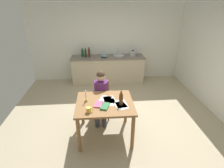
{
  "coord_description": "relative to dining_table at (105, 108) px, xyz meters",
  "views": [
    {
      "loc": [
        -0.33,
        -3.55,
        2.58
      ],
      "look_at": [
        -0.03,
        0.16,
        0.85
      ],
      "focal_mm": 28.59,
      "sensor_mm": 36.0,
      "label": 1
    }
  ],
  "objects": [
    {
      "name": "mixing_bowl",
      "position": [
        0.11,
        2.72,
        0.29
      ],
      "size": [
        0.24,
        0.24,
        0.11
      ],
      "primitive_type": "ellipsoid",
      "color": "#668C99",
      "rests_on": "kitchen_counter"
    },
    {
      "name": "paper_bill",
      "position": [
        0.09,
        0.01,
        0.12
      ],
      "size": [
        0.26,
        0.33,
        0.0
      ],
      "primitive_type": "cube",
      "rotation": [
        0.0,
        0.0,
        -0.16
      ],
      "color": "white",
      "rests_on": "dining_table"
    },
    {
      "name": "bottle_oil",
      "position": [
        -0.61,
        2.87,
        0.35
      ],
      "size": [
        0.07,
        0.07,
        0.29
      ],
      "color": "#194C23",
      "rests_on": "kitchen_counter"
    },
    {
      "name": "bottle_wine_red",
      "position": [
        -0.39,
        2.83,
        0.37
      ],
      "size": [
        0.07,
        0.07,
        0.31
      ],
      "color": "#593319",
      "rests_on": "kitchen_counter"
    },
    {
      "name": "wall_back",
      "position": [
        0.23,
        3.14,
        0.63
      ],
      "size": [
        5.2,
        0.12,
        2.6
      ],
      "primitive_type": "cube",
      "color": "silver",
      "rests_on": "ground"
    },
    {
      "name": "wine_bottle_on_table",
      "position": [
        0.31,
        -0.11,
        0.24
      ],
      "size": [
        0.08,
        0.08,
        0.29
      ],
      "color": "#593319",
      "rests_on": "dining_table"
    },
    {
      "name": "paper_envelope",
      "position": [
        0.31,
        -0.08,
        0.12
      ],
      "size": [
        0.25,
        0.32,
        0.0
      ],
      "primitive_type": "cube",
      "rotation": [
        0.0,
        0.0,
        0.14
      ],
      "color": "white",
      "rests_on": "dining_table"
    },
    {
      "name": "chair_at_table",
      "position": [
        -0.05,
        0.73,
        -0.17
      ],
      "size": [
        0.43,
        0.43,
        0.88
      ],
      "color": "olive",
      "rests_on": "ground"
    },
    {
      "name": "sink_unit",
      "position": [
        0.59,
        2.79,
        0.26
      ],
      "size": [
        0.36,
        0.36,
        0.24
      ],
      "color": "#B2B7BC",
      "rests_on": "kitchen_counter"
    },
    {
      "name": "stovetop_kettle",
      "position": [
        1.07,
        2.78,
        0.33
      ],
      "size": [
        0.18,
        0.18,
        0.22
      ],
      "color": "#B7BABF",
      "rests_on": "kitchen_counter"
    },
    {
      "name": "bottle_vinegar",
      "position": [
        -0.51,
        2.8,
        0.36
      ],
      "size": [
        0.06,
        0.06,
        0.3
      ],
      "color": "black",
      "rests_on": "kitchen_counter"
    },
    {
      "name": "paper_receipt",
      "position": [
        0.01,
        0.12,
        0.12
      ],
      "size": [
        0.31,
        0.35,
        0.0
      ],
      "primitive_type": "cube",
      "rotation": [
        0.0,
        0.0,
        -0.39
      ],
      "color": "white",
      "rests_on": "dining_table"
    },
    {
      "name": "wine_glass_near_sink",
      "position": [
        0.28,
        2.93,
        0.34
      ],
      "size": [
        0.07,
        0.07,
        0.15
      ],
      "color": "silver",
      "rests_on": "kitchen_counter"
    },
    {
      "name": "paper_letter",
      "position": [
        0.3,
        -0.14,
        0.12
      ],
      "size": [
        0.29,
        0.34,
        0.0
      ],
      "primitive_type": "cube",
      "rotation": [
        0.0,
        0.0,
        0.29
      ],
      "color": "white",
      "rests_on": "dining_table"
    },
    {
      "name": "dining_table",
      "position": [
        0.0,
        0.0,
        0.0
      ],
      "size": [
        1.11,
        0.97,
        0.79
      ],
      "color": "olive",
      "rests_on": "ground"
    },
    {
      "name": "ground_plane",
      "position": [
        0.23,
        0.54,
        -0.69
      ],
      "size": [
        5.2,
        5.2,
        0.04
      ],
      "primitive_type": "cube",
      "color": "tan"
    },
    {
      "name": "wine_glass_back_left",
      "position": [
        0.07,
        2.93,
        0.34
      ],
      "size": [
        0.07,
        0.07,
        0.15
      ],
      "color": "silver",
      "rests_on": "kitchen_counter"
    },
    {
      "name": "paper_notice",
      "position": [
        0.09,
        0.1,
        0.12
      ],
      "size": [
        0.24,
        0.32,
        0.0
      ],
      "primitive_type": "cube",
      "rotation": [
        0.0,
        0.0,
        0.12
      ],
      "color": "white",
      "rests_on": "dining_table"
    },
    {
      "name": "book_magazine",
      "position": [
        -0.12,
        -0.08,
        0.13
      ],
      "size": [
        0.19,
        0.26,
        0.02
      ],
      "primitive_type": "cube",
      "rotation": [
        0.0,
        0.0,
        -0.23
      ],
      "color": "#BC547C",
      "rests_on": "dining_table"
    },
    {
      "name": "wine_glass_by_kettle",
      "position": [
        0.17,
        2.93,
        0.34
      ],
      "size": [
        0.07,
        0.07,
        0.15
      ],
      "color": "silver",
      "rests_on": "kitchen_counter"
    },
    {
      "name": "person_seated",
      "position": [
        -0.06,
        0.58,
        0.01
      ],
      "size": [
        0.35,
        0.61,
        1.19
      ],
      "color": "#592666",
      "rests_on": "ground"
    },
    {
      "name": "coffee_mug",
      "position": [
        -0.3,
        -0.32,
        0.17
      ],
      "size": [
        0.13,
        0.09,
        0.1
      ],
      "color": "#F2CC4C",
      "rests_on": "dining_table"
    },
    {
      "name": "book_cookery",
      "position": [
        0.0,
        -0.17,
        0.13
      ],
      "size": [
        0.21,
        0.28,
        0.03
      ],
      "primitive_type": "cube",
      "rotation": [
        0.0,
        0.0,
        -0.34
      ],
      "color": "#357544",
      "rests_on": "dining_table"
    },
    {
      "name": "candlestick",
      "position": [
        -0.36,
        0.06,
        0.18
      ],
      "size": [
        0.06,
        0.06,
        0.24
      ],
      "color": "gold",
      "rests_on": "dining_table"
    },
    {
      "name": "kitchen_counter",
      "position": [
        0.23,
        2.78,
        -0.21
      ],
      "size": [
        2.44,
        0.64,
        0.9
      ],
      "color": "beige",
      "rests_on": "ground"
    }
  ]
}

